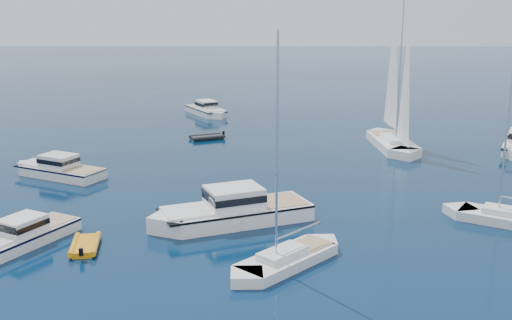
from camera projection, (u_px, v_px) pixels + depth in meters
The scene contains 9 objects.
motor_cruiser_left at pixel (22, 245), 39.15m from camera, with size 2.67×8.73×2.29m, color white, non-canonical shape.
motor_cruiser_centre at pixel (231, 223), 43.12m from camera, with size 3.78×12.36×3.24m, color silver, non-canonical shape.
motor_cruiser_far_l at pixel (58, 176), 54.74m from camera, with size 2.95×9.64×2.53m, color silver, non-canonical shape.
motor_cruiser_horizon at pixel (207, 115), 85.02m from camera, with size 2.90×9.47×2.49m, color white, non-canonical shape.
sailboat_fore at pixel (287, 264), 36.22m from camera, with size 2.47×9.52×13.99m, color silver, non-canonical shape.
sailboat_sails_r at pixel (392, 147), 65.70m from camera, with size 3.45×13.28×19.52m, color white, non-canonical shape.
tender_yellow at pixel (85, 248), 38.58m from camera, with size 2.01×3.66×0.95m, color orange, non-canonical shape.
tender_grey_near at pixel (236, 207), 46.53m from camera, with size 1.75×3.09×0.95m, color black, non-canonical shape.
tender_grey_far at pixel (207, 139), 69.71m from camera, with size 2.14×3.96×0.95m, color black, non-canonical shape.
Camera 1 is at (-0.16, -24.78, 14.78)m, focal length 43.59 mm.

